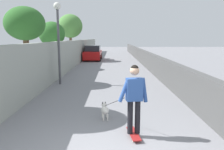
% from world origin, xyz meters
% --- Properties ---
extents(ground_plane, '(80.00, 80.00, 0.00)m').
position_xyz_m(ground_plane, '(14.00, 0.00, 0.00)').
color(ground_plane, gray).
extents(wall_left, '(48.00, 0.30, 2.13)m').
position_xyz_m(wall_left, '(12.00, 3.00, 1.07)').
color(wall_left, '#999E93').
rests_on(wall_left, ground).
extents(fence_right, '(48.00, 0.30, 1.25)m').
position_xyz_m(fence_right, '(12.00, -3.00, 0.62)').
color(fence_right, '#4C4C4C').
rests_on(fence_right, ground).
extents(tree_left_near, '(2.45, 2.45, 4.67)m').
position_xyz_m(tree_left_near, '(19.00, 4.01, 3.47)').
color(tree_left_near, brown).
rests_on(tree_left_near, ground).
extents(tree_left_far, '(1.91, 1.91, 3.53)m').
position_xyz_m(tree_left_far, '(13.00, 4.26, 2.59)').
color(tree_left_far, brown).
rests_on(tree_left_far, ground).
extents(tree_left_distant, '(1.98, 1.98, 3.88)m').
position_xyz_m(tree_left_distant, '(7.50, 4.10, 2.99)').
color(tree_left_distant, brown).
rests_on(tree_left_distant, ground).
extents(lamp_post, '(0.36, 0.36, 4.06)m').
position_xyz_m(lamp_post, '(7.45, 2.45, 2.80)').
color(lamp_post, '#4C4C51').
rests_on(lamp_post, ground).
extents(skateboard, '(0.82, 0.31, 0.08)m').
position_xyz_m(skateboard, '(1.29, -0.76, 0.07)').
color(skateboard, maroon).
rests_on(skateboard, ground).
extents(person_skateboarder, '(0.27, 0.72, 1.66)m').
position_xyz_m(person_skateboarder, '(1.29, -0.76, 1.05)').
color(person_skateboarder, black).
rests_on(person_skateboarder, skateboard).
extents(dog, '(1.52, 0.87, 1.06)m').
position_xyz_m(dog, '(2.49, -0.03, 0.27)').
color(dog, white).
rests_on(dog, ground).
extents(car_near, '(4.03, 1.80, 1.54)m').
position_xyz_m(car_near, '(19.88, 1.85, 0.71)').
color(car_near, '#B71414').
rests_on(car_near, ground).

